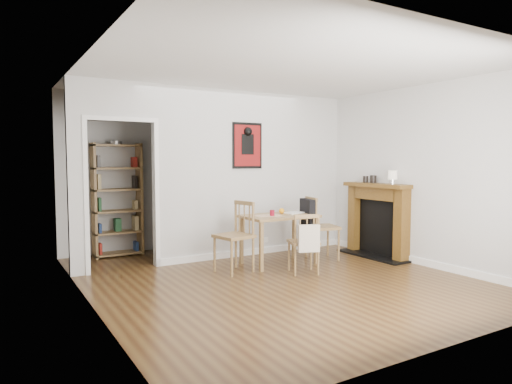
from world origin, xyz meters
TOP-DOWN VIEW (x-y plane):
  - ground at (0.00, 0.00)m, footprint 5.20×5.20m
  - room_shell at (0.10, 1.34)m, footprint 5.20×5.20m
  - dining_table at (0.51, 0.60)m, footprint 1.06×0.68m
  - chair_left at (-0.29, 0.51)m, footprint 0.57×0.57m
  - chair_right at (1.24, 0.53)m, footprint 0.64×0.59m
  - chair_front at (0.49, -0.03)m, footprint 0.53×0.56m
  - bookshelf at (-1.37, 2.40)m, footprint 0.75×0.30m
  - fireplace at (2.16, 0.25)m, footprint 0.45×1.25m
  - red_glass at (0.35, 0.53)m, footprint 0.07×0.07m
  - orange_fruit at (0.64, 0.71)m, footprint 0.08×0.08m
  - placemat at (0.32, 0.60)m, footprint 0.42×0.34m
  - notebook at (0.82, 0.67)m, footprint 0.34×0.27m
  - mantel_lamp at (2.08, -0.11)m, footprint 0.13×0.13m
  - ceramic_jar_a at (2.17, 0.37)m, footprint 0.10×0.10m
  - ceramic_jar_b at (2.13, 0.50)m, footprint 0.08×0.08m

SIDE VIEW (x-z plane):
  - ground at x=0.00m, z-range 0.00..0.00m
  - chair_front at x=0.49m, z-range 0.01..0.83m
  - chair_left at x=-0.29m, z-range 0.00..0.97m
  - chair_right at x=1.24m, z-range 0.02..0.98m
  - fireplace at x=2.16m, z-range 0.04..1.20m
  - dining_table at x=0.51m, z-range 0.28..1.00m
  - placemat at x=0.32m, z-range 0.72..0.73m
  - notebook at x=0.82m, z-range 0.72..0.74m
  - orange_fruit at x=0.64m, z-range 0.72..0.81m
  - red_glass at x=0.35m, z-range 0.72..0.81m
  - bookshelf at x=-1.37m, z-range -0.01..1.78m
  - ceramic_jar_b at x=2.13m, z-range 1.16..1.27m
  - ceramic_jar_a at x=2.17m, z-range 1.16..1.28m
  - mantel_lamp at x=2.08m, z-range 1.18..1.39m
  - room_shell at x=0.10m, z-range -1.30..3.90m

